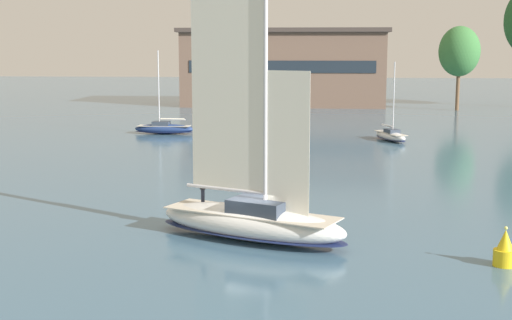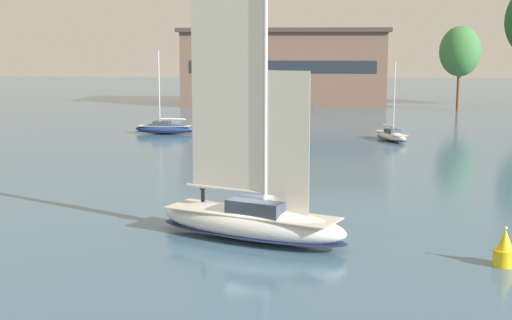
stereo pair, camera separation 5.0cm
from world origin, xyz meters
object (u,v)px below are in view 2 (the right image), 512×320
Objects in this scene: tree_shore_left at (460,52)px; sailboat_moored_near_marina at (391,135)px; sailboat_moored_mid_channel at (164,128)px; channel_buoy at (505,250)px; sailboat_main at (251,218)px.

tree_shore_left reaches higher than sailboat_moored_near_marina.
sailboat_moored_mid_channel reaches higher than channel_buoy.
tree_shore_left is 41.95m from sailboat_moored_near_marina.
channel_buoy is at bearing -98.99° from tree_shore_left.
sailboat_moored_near_marina is 44.60m from channel_buoy.
sailboat_moored_mid_channel is 5.12× the size of channel_buoy.
channel_buoy is at bearing -16.03° from sailboat_main.
sailboat_moored_near_marina is (11.15, 41.11, -0.59)m from sailboat_main.
sailboat_main reaches higher than tree_shore_left.
channel_buoy is (12.12, -3.48, -0.42)m from sailboat_main.
channel_buoy is (26.67, -48.33, 0.09)m from sailboat_moored_mid_channel.
sailboat_main is 7.93× the size of channel_buoy.
tree_shore_left is 7.05× the size of channel_buoy.
sailboat_moored_mid_channel is 55.20m from channel_buoy.
tree_shore_left is 83.95m from sailboat_main.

